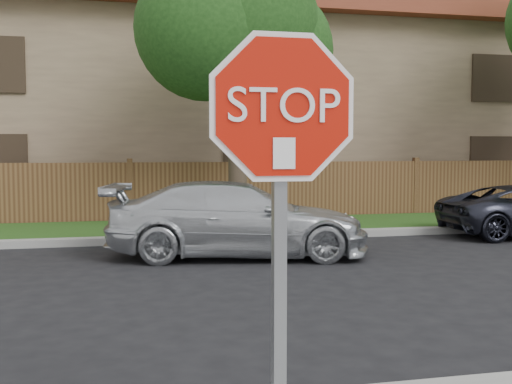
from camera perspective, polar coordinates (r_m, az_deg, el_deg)
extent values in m
cube|color=gray|center=(12.59, -11.71, -4.52)|extent=(70.00, 0.30, 0.15)
cube|color=#1E4714|center=(14.22, -11.79, -3.58)|extent=(70.00, 3.00, 0.12)
cube|color=#50311C|center=(15.74, -11.90, -0.14)|extent=(70.00, 0.12, 1.60)
cube|color=#856D53|center=(21.32, -12.14, 6.87)|extent=(34.00, 8.00, 6.00)
cube|color=brown|center=(21.72, -12.27, 15.47)|extent=(35.20, 9.20, 0.50)
cube|color=brown|center=(21.85, -12.30, 17.01)|extent=(33.00, 5.50, 0.70)
cylinder|color=#382B21|center=(14.24, -1.77, 4.18)|extent=(0.44, 0.44, 3.92)
sphere|color=#193C12|center=(14.54, -1.80, 15.84)|extent=(3.80, 3.80, 3.80)
sphere|color=#193C12|center=(14.92, 1.48, 13.36)|extent=(3.00, 3.00, 3.00)
sphere|color=#193C12|center=(13.97, -4.82, 15.14)|extent=(3.20, 3.20, 3.20)
cube|color=gray|center=(3.04, 2.20, -9.22)|extent=(0.06, 0.06, 2.30)
cylinder|color=white|center=(2.90, 2.58, 8.06)|extent=(1.01, 0.02, 1.01)
cylinder|color=#B61307|center=(2.89, 2.64, 8.07)|extent=(0.93, 0.02, 0.93)
cube|color=white|center=(2.87, 2.70, 3.70)|extent=(0.11, 0.00, 0.15)
imported|color=silver|center=(10.85, -1.75, -2.59)|extent=(4.94, 2.68, 1.36)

